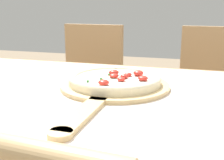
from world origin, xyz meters
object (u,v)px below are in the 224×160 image
Objects in this scene: pizza at (115,79)px; chair_right at (212,99)px; rolling_pin at (13,151)px; chair_left at (88,88)px; pizza_peel at (112,88)px.

chair_right reaches higher than pizza.
pizza is 0.59× the size of rolling_pin.
chair_left reaches higher than rolling_pin.
pizza_peel is 0.03m from pizza.
chair_left reaches higher than pizza.
pizza is 0.47m from rolling_pin.
rolling_pin is 1.28m from chair_right.
rolling_pin is 1.28m from chair_left.
pizza reaches higher than pizza_peel.
chair_right is (0.33, 0.73, -0.26)m from pizza.
chair_right is (0.35, 1.20, -0.26)m from rolling_pin.
pizza and rolling_pin have the same top height.
chair_left is (-0.39, 0.76, -0.24)m from pizza_peel.
pizza_peel is 0.89m from chair_left.
chair_right is (0.33, 0.76, -0.24)m from pizza_peel.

